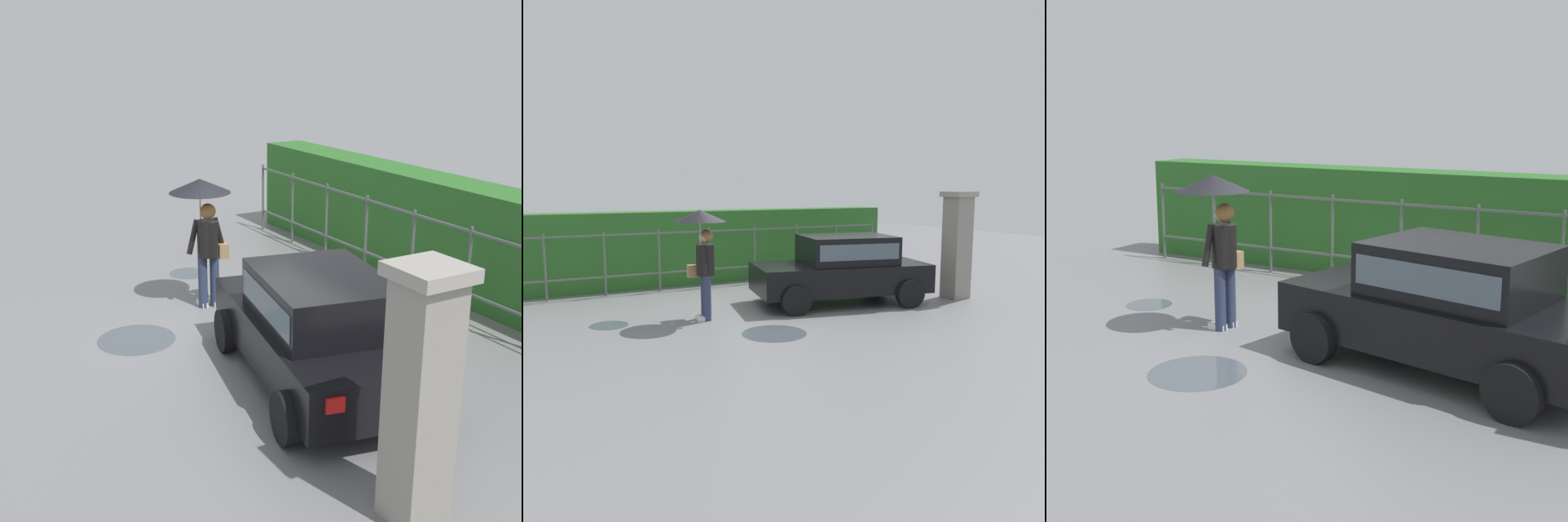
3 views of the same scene
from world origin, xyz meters
The scene contains 8 objects.
ground_plane centered at (0.00, 0.00, 0.00)m, with size 40.00×40.00×0.00m, color slate.
car centered at (1.84, -0.13, 0.80)m, with size 3.96×2.45×1.48m.
pedestrian centered at (-1.36, -0.18, 1.56)m, with size 0.98×0.98×2.10m.
gate_pillar centered at (4.47, -0.84, 1.24)m, with size 0.60×0.60×2.42m.
fence_section centered at (-0.07, 3.05, 0.83)m, with size 10.21×0.05×1.50m.
hedge_row centered at (-0.07, 3.89, 0.95)m, with size 11.16×0.90×1.90m, color #2D6B28.
puddle_near centered at (-0.58, -1.66, 0.00)m, with size 1.13×1.13×0.00m, color #4C545B.
puddle_far centered at (-3.03, 0.24, 0.00)m, with size 0.70×0.70×0.00m, color #4C545B.
Camera 1 is at (8.54, -4.71, 4.15)m, focal length 48.58 mm.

